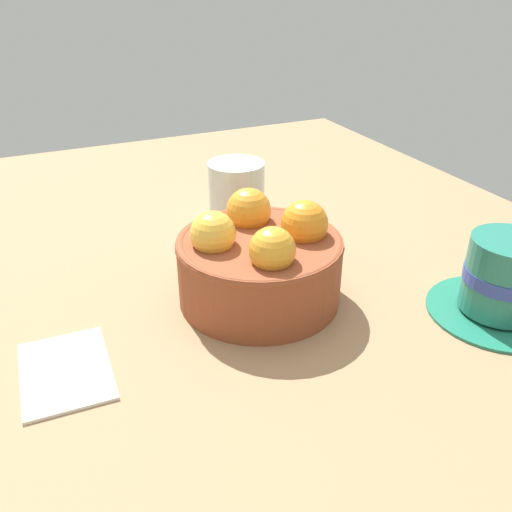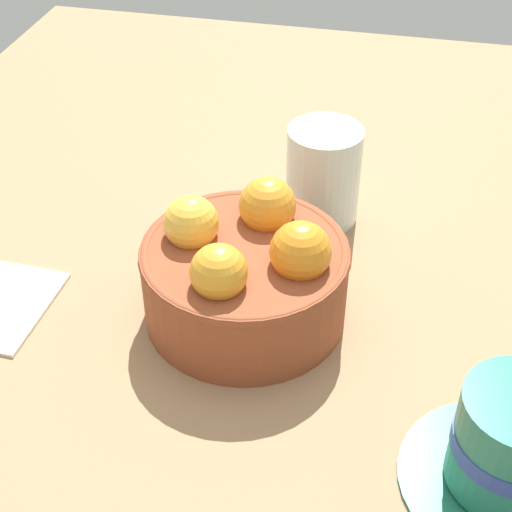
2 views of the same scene
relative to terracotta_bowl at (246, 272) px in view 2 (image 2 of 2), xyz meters
The scene contains 5 objects.
ground_plane 6.68cm from the terracotta_bowl, 47.27° to the right, with size 121.06×88.01×4.50cm, color #997551.
terracotta_bowl is the anchor object (origin of this frame).
coffee_cup 23.68cm from the terracotta_bowl, 58.69° to the left, with size 13.60×13.60×8.08cm.
water_glass 15.56cm from the terracotta_bowl, 165.53° to the left, with size 6.95×6.95×9.41cm, color silver.
folded_napkin 20.68cm from the terracotta_bowl, 79.43° to the right, with size 10.26×7.28×0.60cm, color white.
Camera 2 is at (45.73, 11.17, 43.78)cm, focal length 54.28 mm.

